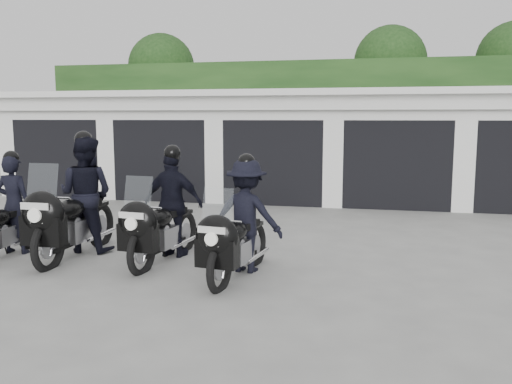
% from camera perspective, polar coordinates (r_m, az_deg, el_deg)
% --- Properties ---
extents(ground, '(80.00, 80.00, 0.00)m').
position_cam_1_polar(ground, '(8.88, -5.09, -7.00)').
color(ground, gray).
rests_on(ground, ground).
extents(garage_block, '(16.40, 6.80, 2.96)m').
position_cam_1_polar(garage_block, '(16.45, 3.47, 4.92)').
color(garage_block, white).
rests_on(garage_block, ground).
extents(background_vegetation, '(20.00, 3.90, 5.80)m').
position_cam_1_polar(background_vegetation, '(21.21, 6.65, 9.19)').
color(background_vegetation, '#173413').
rests_on(background_vegetation, ground).
extents(police_bike_a, '(0.63, 2.05, 1.78)m').
position_cam_1_polar(police_bike_a, '(9.70, -25.04, -2.17)').
color(police_bike_a, black).
rests_on(police_bike_a, ground).
extents(police_bike_b, '(0.96, 2.43, 2.11)m').
position_cam_1_polar(police_bike_b, '(9.43, -18.10, -0.96)').
color(police_bike_b, black).
rests_on(police_bike_b, ground).
extents(police_bike_c, '(1.09, 2.17, 1.89)m').
position_cam_1_polar(police_bike_c, '(8.78, -9.24, -1.89)').
color(police_bike_c, black).
rests_on(police_bike_c, ground).
extents(police_bike_d, '(1.15, 2.07, 1.81)m').
position_cam_1_polar(police_bike_d, '(7.84, -1.43, -3.19)').
color(police_bike_d, black).
rests_on(police_bike_d, ground).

